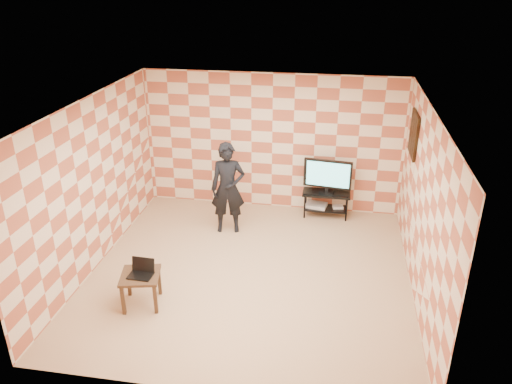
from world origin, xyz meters
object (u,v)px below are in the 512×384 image
Objects in this scene: tv_stand at (326,199)px; side_table at (140,280)px; tv at (328,175)px; person at (228,188)px.

side_table is (-2.50, -3.26, 0.05)m from tv_stand.
tv_stand is 1.42× the size of side_table.
tv is 4.13m from side_table.
tv_stand is 0.99× the size of tv.
tv_stand is 0.50m from tv.
side_table is at bearing -127.44° from tv_stand.
side_table is at bearing -127.47° from tv.
tv is 1.95m from person.
person reaches higher than tv_stand.
tv_stand is 4.11m from side_table.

